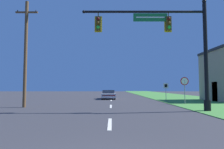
{
  "coord_description": "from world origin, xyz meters",
  "views": [
    {
      "loc": [
        0.1,
        -2.73,
        1.56
      ],
      "look_at": [
        0.0,
        26.8,
        3.5
      ],
      "focal_mm": 32.0,
      "sensor_mm": 36.0,
      "label": 1
    }
  ],
  "objects": [
    {
      "name": "signal_mast",
      "position": [
        4.35,
        10.53,
        4.57
      ],
      "size": [
        8.55,
        0.47,
        7.56
      ],
      "color": "black",
      "rests_on": "grass_verge_right"
    },
    {
      "name": "stop_sign",
      "position": [
        6.91,
        15.98,
        1.86
      ],
      "size": [
        0.76,
        0.07,
        2.5
      ],
      "color": "gray",
      "rests_on": "grass_verge_right"
    },
    {
      "name": "utility_pole_near",
      "position": [
        -6.86,
        13.14,
        4.45
      ],
      "size": [
        1.8,
        0.26,
        8.59
      ],
      "color": "brown",
      "rests_on": "ground"
    },
    {
      "name": "grass_verge_right",
      "position": [
        10.5,
        30.0,
        0.02
      ],
      "size": [
        10.0,
        110.0,
        0.04
      ],
      "color": "#428438",
      "rests_on": "ground"
    },
    {
      "name": "car_ahead",
      "position": [
        -0.4,
        24.86,
        0.61
      ],
      "size": [
        1.95,
        4.72,
        1.19
      ],
      "color": "black",
      "rests_on": "ground"
    },
    {
      "name": "road_center_line",
      "position": [
        0.0,
        22.0,
        0.01
      ],
      "size": [
        0.16,
        34.8,
        0.01
      ],
      "color": "silver",
      "rests_on": "ground"
    },
    {
      "name": "route_sign_post",
      "position": [
        6.11,
        19.56,
        1.53
      ],
      "size": [
        0.55,
        0.06,
        2.03
      ],
      "color": "gray",
      "rests_on": "grass_verge_right"
    }
  ]
}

